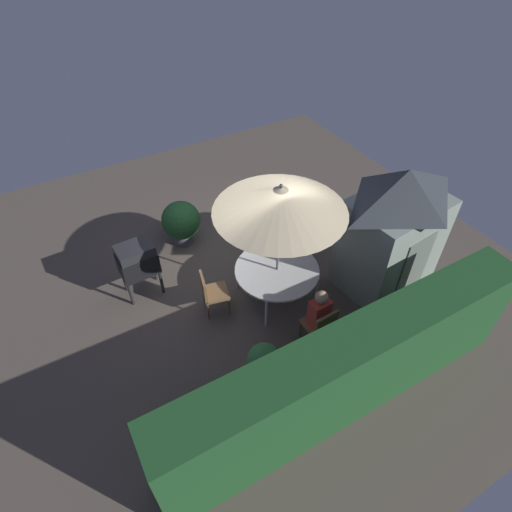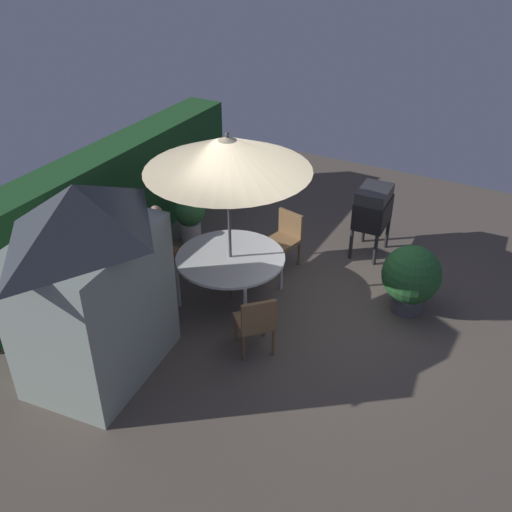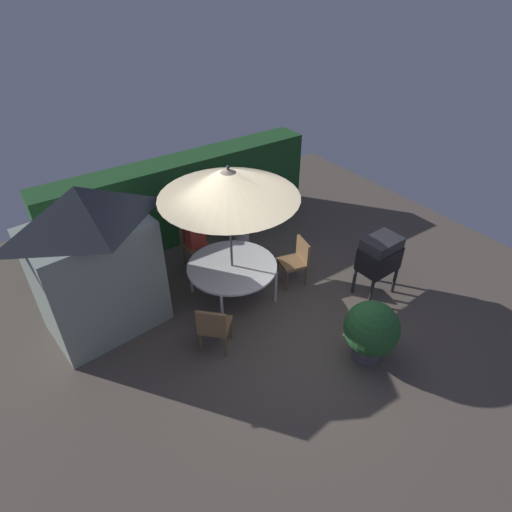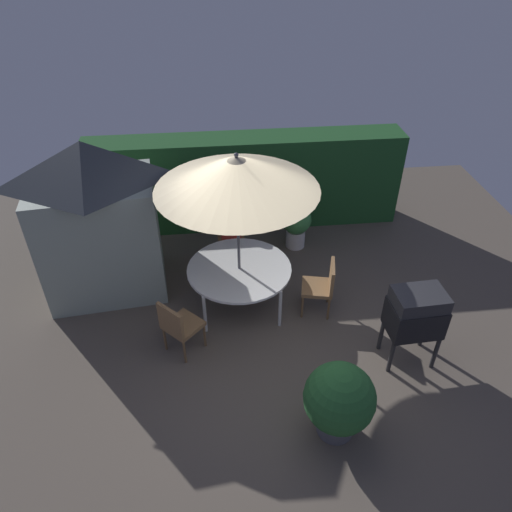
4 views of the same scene
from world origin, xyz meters
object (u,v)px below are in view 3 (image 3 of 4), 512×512
(patio_umbrella, at_px, (229,183))
(potted_plant_by_shed, at_px, (241,221))
(chair_far_side, at_px, (214,326))
(person_in_red, at_px, (195,232))
(patio_table, at_px, (232,267))
(garden_shed, at_px, (93,260))
(bbq_grill, at_px, (380,255))
(chair_near_shed, at_px, (194,241))
(potted_plant_by_grill, at_px, (371,330))
(chair_toward_hedge, at_px, (297,259))

(patio_umbrella, relative_size, potted_plant_by_shed, 3.06)
(chair_far_side, height_order, potted_plant_by_shed, chair_far_side)
(chair_far_side, height_order, person_in_red, person_in_red)
(patio_table, distance_m, potted_plant_by_shed, 1.91)
(garden_shed, xyz_separation_m, bbq_grill, (4.34, -2.05, -0.47))
(garden_shed, xyz_separation_m, patio_table, (2.11, -0.67, -0.64))
(person_in_red, bearing_deg, chair_far_side, -111.58)
(bbq_grill, height_order, person_in_red, person_in_red)
(patio_table, distance_m, bbq_grill, 2.63)
(chair_far_side, bearing_deg, patio_table, 45.15)
(patio_table, distance_m, chair_far_side, 1.31)
(patio_umbrella, xyz_separation_m, bbq_grill, (2.23, -1.38, -1.47))
(patio_umbrella, height_order, chair_far_side, patio_umbrella)
(bbq_grill, bearing_deg, garden_shed, 154.70)
(patio_umbrella, height_order, chair_near_shed, patio_umbrella)
(patio_umbrella, relative_size, chair_near_shed, 2.90)
(patio_umbrella, relative_size, potted_plant_by_grill, 2.52)
(chair_near_shed, bearing_deg, chair_far_side, -110.76)
(patio_table, height_order, potted_plant_by_grill, potted_plant_by_grill)
(bbq_grill, bearing_deg, person_in_red, 130.83)
(patio_table, relative_size, person_in_red, 1.27)
(chair_far_side, bearing_deg, person_in_red, 68.42)
(chair_near_shed, bearing_deg, person_in_red, -87.51)
(garden_shed, bearing_deg, patio_umbrella, -17.56)
(patio_table, relative_size, chair_far_side, 1.78)
(potted_plant_by_shed, distance_m, potted_plant_by_grill, 3.92)
(chair_toward_hedge, bearing_deg, chair_far_side, -163.60)
(patio_table, xyz_separation_m, chair_far_side, (-0.92, -0.92, -0.16))
(potted_plant_by_shed, bearing_deg, patio_umbrella, -127.62)
(patio_umbrella, distance_m, bbq_grill, 3.01)
(patio_table, height_order, chair_near_shed, chair_near_shed)
(chair_toward_hedge, xyz_separation_m, potted_plant_by_grill, (-0.29, -2.13, 0.05))
(chair_near_shed, bearing_deg, chair_toward_hedge, -51.22)
(chair_near_shed, xyz_separation_m, potted_plant_by_grill, (1.03, -3.76, 0.05))
(patio_table, distance_m, potted_plant_by_grill, 2.60)
(garden_shed, relative_size, person_in_red, 2.05)
(chair_near_shed, distance_m, person_in_red, 0.28)
(patio_table, bearing_deg, patio_umbrella, 90.00)
(potted_plant_by_grill, bearing_deg, bbq_grill, 39.18)
(chair_near_shed, relative_size, potted_plant_by_grill, 0.87)
(garden_shed, relative_size, chair_near_shed, 2.88)
(patio_table, relative_size, potted_plant_by_shed, 1.87)
(potted_plant_by_grill, bearing_deg, patio_table, 111.86)
(garden_shed, relative_size, patio_umbrella, 0.99)
(bbq_grill, xyz_separation_m, potted_plant_by_shed, (-1.07, 2.89, -0.35))
(bbq_grill, bearing_deg, chair_near_shed, 129.98)
(chair_near_shed, bearing_deg, garden_shed, -161.64)
(patio_umbrella, bearing_deg, chair_far_side, -134.85)
(chair_far_side, bearing_deg, potted_plant_by_grill, -38.27)
(chair_near_shed, bearing_deg, potted_plant_by_shed, 7.28)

